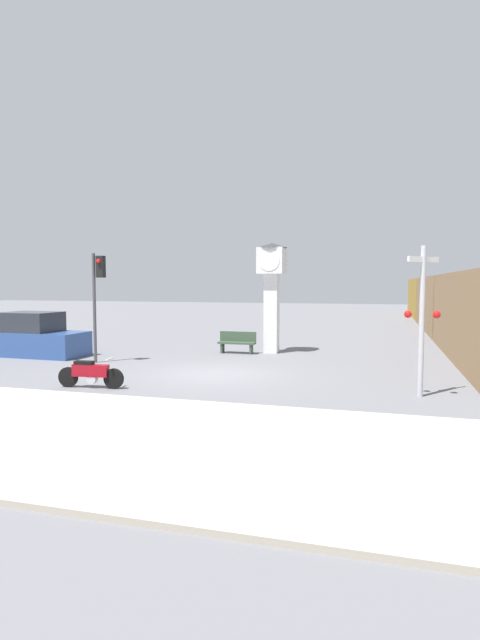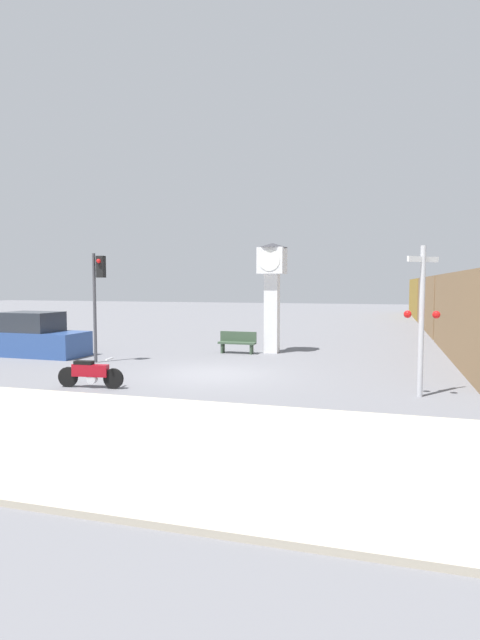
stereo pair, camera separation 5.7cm
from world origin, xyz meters
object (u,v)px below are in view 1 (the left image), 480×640
at_px(clock_tower, 272,280).
at_px(freight_train, 446,303).
at_px(motorcycle, 90,373).
at_px(railroad_crossing_signal, 422,315).
at_px(bench, 237,342).
at_px(traffic_light, 97,288).
at_px(parked_car, 34,338).

distance_m(clock_tower, freight_train, 16.09).
height_order(motorcycle, freight_train, freight_train).
distance_m(railroad_crossing_signal, bench, 9.67).
xyz_separation_m(clock_tower, railroad_crossing_signal, (5.55, -7.16, -0.97)).
bearing_deg(motorcycle, traffic_light, 113.15).
distance_m(motorcycle, clock_tower, 9.60).
relative_size(freight_train, traffic_light, 9.82).
distance_m(motorcycle, traffic_light, 5.25).
bearing_deg(motorcycle, railroad_crossing_signal, 3.20).
xyz_separation_m(railroad_crossing_signal, bench, (-6.91, 6.55, -1.66)).
xyz_separation_m(freight_train, railroad_crossing_signal, (-2.97, -20.73, 0.45)).
relative_size(motorcycle, parked_car, 0.46).
relative_size(motorcycle, freight_train, 0.05).
distance_m(freight_train, traffic_light, 22.98).
relative_size(clock_tower, parked_car, 1.10).
relative_size(traffic_light, railroad_crossing_signal, 1.04).
height_order(motorcycle, traffic_light, traffic_light).
bearing_deg(motorcycle, bench, 69.98).
xyz_separation_m(clock_tower, bench, (-1.36, -0.61, -2.63)).
relative_size(motorcycle, clock_tower, 0.42).
xyz_separation_m(freight_train, traffic_light, (-14.16, -18.06, 1.12)).
bearing_deg(traffic_light, motorcycle, -61.08).
xyz_separation_m(clock_tower, traffic_light, (-5.64, -4.49, -0.30)).
distance_m(bench, parked_car, 8.38).
xyz_separation_m(traffic_light, parked_car, (-3.56, 0.91, -2.07)).
height_order(railroad_crossing_signal, parked_car, railroad_crossing_signal).
height_order(clock_tower, freight_train, clock_tower).
relative_size(freight_train, parked_car, 9.46).
relative_size(freight_train, railroad_crossing_signal, 10.20).
bearing_deg(freight_train, railroad_crossing_signal, -98.15).
distance_m(clock_tower, parked_car, 10.15).
bearing_deg(clock_tower, motorcycle, -111.53).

